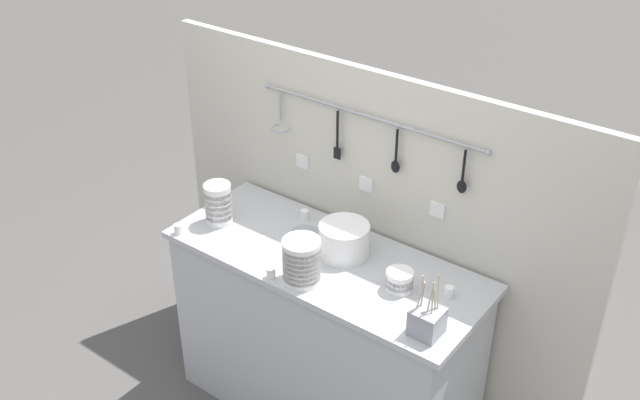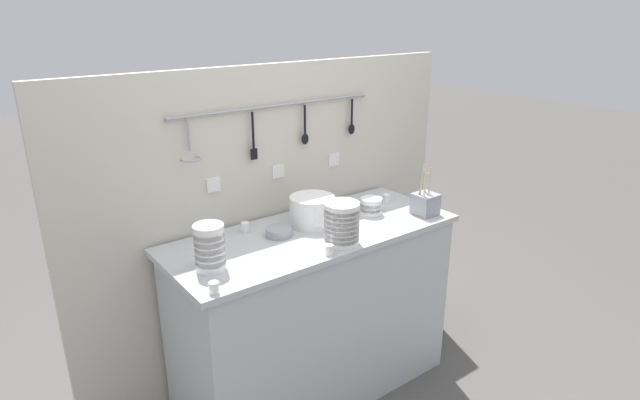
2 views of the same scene
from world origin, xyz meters
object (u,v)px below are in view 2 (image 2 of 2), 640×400
at_px(plate_stack, 312,211).
at_px(cutlery_caddy, 425,204).
at_px(bowl_stack_tall_left, 371,206).
at_px(bowl_stack_nested_right, 342,223).
at_px(cup_back_right, 330,250).
at_px(bowl_stack_back_corner, 210,247).
at_px(cup_front_left, 386,198).
at_px(steel_mixing_bowl, 279,232).
at_px(cup_centre, 245,227).
at_px(cup_edge_near, 214,288).

xyz_separation_m(plate_stack, cutlery_caddy, (0.57, -0.25, -0.02)).
xyz_separation_m(bowl_stack_tall_left, plate_stack, (-0.34, 0.07, 0.03)).
height_order(bowl_stack_nested_right, cutlery_caddy, cutlery_caddy).
distance_m(bowl_stack_tall_left, cup_back_right, 0.56).
xyz_separation_m(bowl_stack_back_corner, cup_back_right, (0.49, -0.19, -0.08)).
bearing_deg(bowl_stack_back_corner, cup_front_left, 7.32).
relative_size(bowl_stack_nested_right, cutlery_caddy, 0.76).
distance_m(plate_stack, cup_back_right, 0.37).
height_order(steel_mixing_bowl, cup_centre, cup_centre).
height_order(bowl_stack_back_corner, cup_back_right, bowl_stack_back_corner).
bearing_deg(bowl_stack_tall_left, cup_edge_near, -166.05).
bearing_deg(bowl_stack_tall_left, cup_back_right, -151.59).
bearing_deg(cup_edge_near, bowl_stack_nested_right, 5.14).
height_order(bowl_stack_tall_left, bowl_stack_back_corner, bowl_stack_back_corner).
relative_size(bowl_stack_nested_right, cup_back_right, 4.18).
bearing_deg(cutlery_caddy, cup_back_right, -173.11).
height_order(bowl_stack_back_corner, plate_stack, bowl_stack_back_corner).
distance_m(cutlery_caddy, cup_edge_near, 1.30).
relative_size(steel_mixing_bowl, cup_back_right, 2.68).
bearing_deg(steel_mixing_bowl, cup_back_right, -78.67).
bearing_deg(bowl_stack_back_corner, bowl_stack_tall_left, 4.09).
height_order(bowl_stack_nested_right, plate_stack, bowl_stack_nested_right).
distance_m(bowl_stack_back_corner, cup_edge_near, 0.22).
xyz_separation_m(bowl_stack_nested_right, cutlery_caddy, (0.60, 0.02, -0.04)).
relative_size(bowl_stack_nested_right, cup_centre, 4.18).
height_order(steel_mixing_bowl, cup_front_left, cup_front_left).
distance_m(bowl_stack_tall_left, bowl_stack_nested_right, 0.42).
relative_size(bowl_stack_back_corner, cup_front_left, 4.17).
distance_m(steel_mixing_bowl, cup_front_left, 0.75).
height_order(cutlery_caddy, cup_centre, cutlery_caddy).
relative_size(bowl_stack_tall_left, cup_front_left, 2.37).
bearing_deg(cup_front_left, cup_back_right, -153.16).
relative_size(plate_stack, cup_centre, 4.68).
xyz_separation_m(bowl_stack_tall_left, cup_front_left, (0.19, 0.08, -0.02)).
height_order(bowl_stack_tall_left, cup_centre, bowl_stack_tall_left).
distance_m(bowl_stack_tall_left, steel_mixing_bowl, 0.56).
distance_m(bowl_stack_back_corner, bowl_stack_nested_right, 0.63).
xyz_separation_m(bowl_stack_tall_left, cutlery_caddy, (0.23, -0.18, 0.01)).
bearing_deg(bowl_stack_tall_left, bowl_stack_nested_right, -151.30).
relative_size(cup_front_left, cup_edge_near, 1.00).
distance_m(plate_stack, cup_edge_near, 0.80).
height_order(bowl_stack_nested_right, cup_back_right, bowl_stack_nested_right).
distance_m(cup_edge_near, cup_centre, 0.61).
bearing_deg(cup_edge_near, plate_stack, 24.86).
distance_m(bowl_stack_tall_left, bowl_stack_back_corner, 0.98).
bearing_deg(cup_centre, steel_mixing_bowl, -52.06).
height_order(bowl_stack_back_corner, cup_edge_near, bowl_stack_back_corner).
xyz_separation_m(bowl_stack_nested_right, cup_front_left, (0.56, 0.28, -0.08)).
xyz_separation_m(cup_back_right, cup_edge_near, (-0.57, 0.00, 0.00)).
bearing_deg(bowl_stack_nested_right, cup_centre, 126.51).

